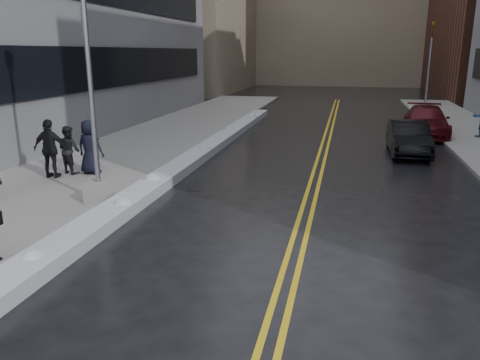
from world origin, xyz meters
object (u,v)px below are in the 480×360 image
Objects in this scene: car_maroon at (426,121)px; pedestrian_b at (69,150)px; lamppost at (93,118)px; traffic_signal at (429,66)px; pedestrian_c at (90,147)px; pedestrian_d at (50,149)px; car_black at (408,138)px.

pedestrian_b is at bearing -134.54° from car_maroon.
car_maroon is (10.80, 14.51, -1.77)m from lamppost.
pedestrian_c is at bearing -125.56° from traffic_signal.
pedestrian_d is 0.38× the size of car_maroon.
car_maroon is at bearing 53.33° from lamppost.
pedestrian_d reaches higher than car_black.
car_black is at bearing -130.91° from pedestrian_b.
lamppost is 3.71m from pedestrian_c.
pedestrian_b is 0.39× the size of car_black.
car_maroon is (13.69, 12.43, -0.38)m from pedestrian_d.
lamppost reaches higher than car_maroon.
traffic_signal is 23.65m from pedestrian_c.
pedestrian_d is 18.50m from car_maroon.
pedestrian_c is 13.03m from car_black.
car_maroon is (-1.00, -7.49, -2.64)m from traffic_signal.
pedestrian_d reaches higher than pedestrian_c.
pedestrian_b is 0.32× the size of car_maroon.
pedestrian_c is (0.76, 0.10, 0.11)m from pedestrian_b.
pedestrian_c is at bearing 123.49° from lamppost.
lamppost reaches higher than pedestrian_b.
pedestrian_d is (-2.89, 2.07, -1.39)m from lamppost.
traffic_signal is at bearing -122.10° from pedestrian_c.
lamppost is 18.17m from car_maroon.
pedestrian_d is at bearing -133.45° from car_maroon.
traffic_signal reaches higher than pedestrian_b.
pedestrian_b reaches higher than car_maroon.
car_maroon is at bearing -97.60° from traffic_signal.
lamppost reaches higher than traffic_signal.
pedestrian_c reaches higher than pedestrian_b.
lamppost reaches higher than car_black.
car_black is (-2.44, -12.58, -2.69)m from traffic_signal.
lamppost is 4.56× the size of pedestrian_b.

